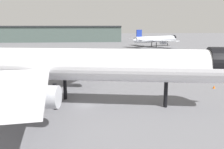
{
  "coord_description": "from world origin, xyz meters",
  "views": [
    {
      "loc": [
        1.17,
        -49.04,
        16.35
      ],
      "look_at": [
        5.8,
        -0.22,
        6.52
      ],
      "focal_mm": 39.71,
      "sensor_mm": 36.0,
      "label": 1
    }
  ],
  "objects": [
    {
      "name": "service_truck_front",
      "position": [
        -2.17,
        41.7,
        1.59
      ],
      "size": [
        4.39,
        5.96,
        3.0
      ],
      "rotation": [
        0.0,
        0.0,
        2.0
      ],
      "color": "black",
      "rests_on": "ground"
    },
    {
      "name": "baggage_cart_trailing",
      "position": [
        -15.67,
        37.12,
        0.98
      ],
      "size": [
        2.68,
        2.34,
        1.82
      ],
      "rotation": [
        0.0,
        0.0,
        0.23
      ],
      "color": "black",
      "rests_on": "ground"
    },
    {
      "name": "traffic_cone_near_nose",
      "position": [
        33.81,
        11.18,
        0.39
      ],
      "size": [
        0.63,
        0.63,
        0.78
      ],
      "primitive_type": "cone",
      "color": "#F2600C",
      "rests_on": "ground"
    },
    {
      "name": "airliner_near_gate",
      "position": [
        -2.36,
        1.35,
        8.34
      ],
      "size": [
        66.5,
        59.85,
        18.92
      ],
      "rotation": [
        0.0,
        0.0,
        -0.19
      ],
      "color": "white",
      "rests_on": "ground"
    },
    {
      "name": "ground",
      "position": [
        0.0,
        0.0,
        0.0
      ],
      "size": [
        900.0,
        900.0,
        0.0
      ],
      "primitive_type": "plane",
      "color": "slate"
    },
    {
      "name": "airliner_far_taxiway",
      "position": [
        52.22,
        136.64,
        5.74
      ],
      "size": [
        43.28,
        38.77,
        13.04
      ],
      "rotation": [
        0.0,
        0.0,
        0.56
      ],
      "color": "silver",
      "rests_on": "ground"
    },
    {
      "name": "terminal_building",
      "position": [
        -52.47,
        201.68,
        8.07
      ],
      "size": [
        169.03,
        19.93,
        30.73
      ],
      "rotation": [
        0.0,
        0.0,
        -0.0
      ],
      "color": "#475651",
      "rests_on": "ground"
    }
  ]
}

